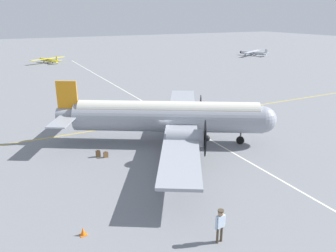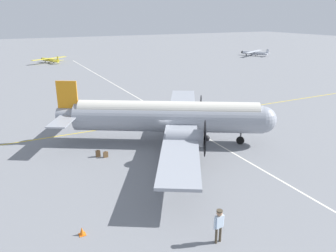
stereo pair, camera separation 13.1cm
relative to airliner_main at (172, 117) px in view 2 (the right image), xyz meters
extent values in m
plane|color=slate|center=(0.33, -0.19, -2.44)|extent=(300.00, 300.00, 0.00)
cube|color=gold|center=(0.33, -6.36, -2.43)|extent=(120.00, 0.16, 0.01)
cube|color=silver|center=(-3.45, -0.19, -2.43)|extent=(0.16, 120.00, 0.01)
cylinder|color=#9399A3|center=(0.33, -0.19, -0.13)|extent=(15.46, 10.36, 2.42)
cylinder|color=silver|center=(0.33, -0.19, 0.54)|extent=(14.40, 9.33, 1.69)
sphere|color=#9399A3|center=(-6.79, 3.94, -0.13)|extent=(2.30, 2.30, 2.30)
cylinder|color=#9399A3|center=(7.45, -4.32, -0.01)|extent=(3.45, 2.76, 1.33)
cube|color=orange|center=(7.97, -4.63, 1.69)|extent=(1.63, 1.03, 2.78)
cube|color=#9399A3|center=(7.80, -4.53, 0.11)|extent=(5.21, 7.39, 0.10)
cube|color=#9399A3|center=(-0.71, 0.41, -0.43)|extent=(14.21, 21.89, 0.20)
cylinder|color=#9399A3|center=(-2.99, -2.94, -0.41)|extent=(3.10, 2.56, 1.33)
cylinder|color=black|center=(-4.33, -2.17, -0.41)|extent=(1.44, 2.44, 2.80)
sphere|color=black|center=(-4.45, -2.10, -0.41)|extent=(0.47, 0.47, 0.47)
cylinder|color=#9399A3|center=(1.07, 4.05, -0.41)|extent=(3.10, 2.56, 1.33)
cylinder|color=black|center=(-0.26, 4.83, -0.41)|extent=(1.44, 2.44, 2.80)
sphere|color=black|center=(-0.39, 4.90, -0.41)|extent=(0.47, 0.47, 0.47)
cylinder|color=#4C4C51|center=(-2.75, -3.08, -1.42)|extent=(0.18, 0.18, 0.95)
cylinder|color=black|center=(-2.75, -3.08, -1.89)|extent=(1.10, 0.81, 1.10)
cylinder|color=#4C4C51|center=(1.32, 3.91, -1.42)|extent=(0.18, 0.18, 0.95)
cylinder|color=black|center=(1.32, 3.91, -1.89)|extent=(1.10, 0.81, 1.10)
cylinder|color=#4C4C51|center=(-5.23, 3.04, -1.65)|extent=(0.14, 0.14, 0.87)
cylinder|color=black|center=(-5.23, 3.04, -2.09)|extent=(0.70, 0.51, 0.70)
cylinder|color=#473D2D|center=(4.36, 13.10, -1.99)|extent=(0.13, 0.13, 0.89)
cylinder|color=#473D2D|center=(4.10, 13.08, -1.99)|extent=(0.13, 0.13, 0.89)
cube|color=silver|center=(4.23, 13.09, -1.21)|extent=(0.44, 0.24, 0.67)
sphere|color=tan|center=(4.23, 13.09, -0.73)|extent=(0.30, 0.30, 0.30)
cylinder|color=silver|center=(4.49, 13.11, -1.25)|extent=(0.10, 0.10, 0.63)
cylinder|color=silver|center=(3.96, 13.07, -1.25)|extent=(0.10, 0.10, 0.63)
cube|color=maroon|center=(4.24, 12.98, -1.13)|extent=(0.06, 0.01, 0.43)
cylinder|color=#473D2D|center=(4.23, 13.09, -0.61)|extent=(0.34, 0.34, 0.07)
cube|color=#47331E|center=(6.79, 0.01, -2.17)|extent=(0.36, 0.19, 0.54)
cube|color=#312315|center=(6.79, 0.01, -1.87)|extent=(0.13, 0.13, 0.02)
cube|color=brown|center=(6.27, 0.40, -2.20)|extent=(0.38, 0.17, 0.47)
cube|color=#4A3520|center=(6.27, 0.40, -1.94)|extent=(0.14, 0.12, 0.02)
cylinder|color=#B7BCC6|center=(-50.57, -47.19, -1.66)|extent=(4.13, 6.54, 0.86)
sphere|color=black|center=(-48.80, -50.39, -1.66)|extent=(0.77, 0.77, 0.77)
cube|color=#B7BCC6|center=(-50.38, -47.53, -1.28)|extent=(9.72, 6.03, 0.08)
cube|color=#B7BCC6|center=(-52.22, -44.19, -0.98)|extent=(0.35, 0.57, 1.11)
cube|color=#B7BCC6|center=(-52.22, -44.19, -1.53)|extent=(3.26, 2.13, 0.04)
cylinder|color=black|center=(-49.36, -49.37, -2.30)|extent=(0.21, 0.28, 0.28)
cylinder|color=#4C4C51|center=(-49.36, -49.37, -2.19)|extent=(0.06, 0.06, 0.21)
cylinder|color=black|center=(-50.08, -46.47, -2.30)|extent=(0.21, 0.28, 0.28)
cylinder|color=#4C4C51|center=(-50.08, -46.47, -2.19)|extent=(0.06, 0.06, 0.21)
cylinder|color=black|center=(-51.44, -47.22, -2.30)|extent=(0.21, 0.28, 0.28)
cylinder|color=#4C4C51|center=(-51.44, -47.22, -2.19)|extent=(0.06, 0.06, 0.21)
cylinder|color=yellow|center=(2.22, -57.94, -1.72)|extent=(3.39, 5.72, 0.74)
sphere|color=black|center=(3.64, -60.75, -1.72)|extent=(0.66, 0.66, 0.66)
cube|color=yellow|center=(2.37, -58.24, -1.39)|extent=(8.50, 4.93, 0.08)
cube|color=yellow|center=(0.88, -55.30, -1.13)|extent=(0.30, 0.51, 0.96)
cube|color=yellow|center=(0.88, -55.30, -1.61)|extent=(2.84, 1.75, 0.04)
cylinder|color=black|center=(3.19, -59.85, -2.30)|extent=(0.20, 0.29, 0.28)
cylinder|color=#4C4C51|center=(3.19, -59.85, -2.19)|extent=(0.06, 0.06, 0.21)
cylinder|color=black|center=(2.66, -57.33, -2.30)|extent=(0.20, 0.29, 0.28)
cylinder|color=#4C4C51|center=(2.66, -57.33, -2.19)|extent=(0.06, 0.06, 0.21)
cylinder|color=black|center=(1.47, -57.94, -2.30)|extent=(0.20, 0.29, 0.28)
cylinder|color=#4C4C51|center=(1.47, -57.94, -2.19)|extent=(0.06, 0.06, 0.21)
cube|color=orange|center=(10.23, 9.40, -2.42)|extent=(0.34, 0.34, 0.03)
cone|color=orange|center=(10.23, 9.40, -2.21)|extent=(0.29, 0.29, 0.45)
camera|label=1|loc=(12.84, 24.19, 8.51)|focal=35.00mm
camera|label=2|loc=(12.72, 24.25, 8.51)|focal=35.00mm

